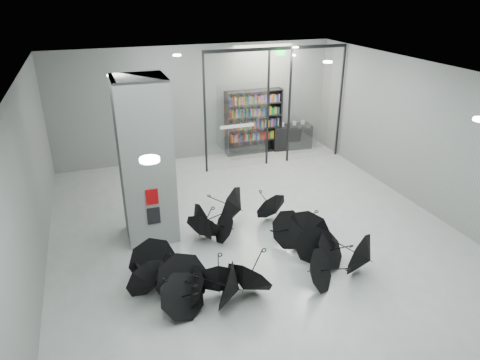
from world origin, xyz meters
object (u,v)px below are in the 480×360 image
object	(u,v)px
umbrella_cluster	(239,259)
column	(146,161)
shop_counter	(291,137)
bookshelf	(254,122)

from	to	relation	value
umbrella_cluster	column	bearing A→B (deg)	125.82
shop_counter	umbrella_cluster	xyz separation A→B (m)	(-4.52, -6.89, -0.15)
column	umbrella_cluster	distance (m)	3.20
umbrella_cluster	shop_counter	bearing A→B (deg)	56.69
column	shop_counter	size ratio (longest dim) A/B	2.63
shop_counter	column	bearing A→B (deg)	-137.23
column	bookshelf	bearing A→B (deg)	46.07
bookshelf	umbrella_cluster	size ratio (longest dim) A/B	0.41
column	umbrella_cluster	world-z (taller)	column
shop_counter	umbrella_cluster	world-z (taller)	umbrella_cluster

